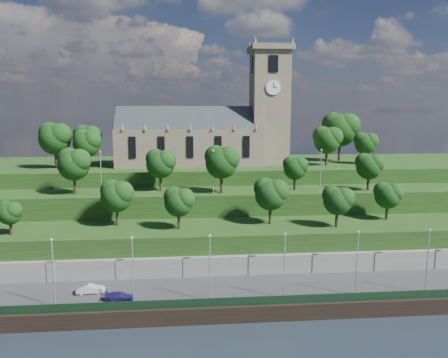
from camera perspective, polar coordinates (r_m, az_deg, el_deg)
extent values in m
plane|color=black|center=(59.12, 0.35, -18.30)|extent=(320.00, 320.00, 0.00)
cube|color=#2D2D30|center=(64.08, -0.17, -15.06)|extent=(160.00, 12.00, 2.00)
cube|color=black|center=(58.58, 0.36, -17.37)|extent=(160.00, 0.50, 2.20)
cube|color=black|center=(58.52, 0.30, -15.77)|extent=(160.00, 0.10, 1.20)
cube|color=slate|center=(69.04, -0.61, -11.91)|extent=(160.00, 2.00, 5.00)
cube|color=slate|center=(70.99, -21.58, -11.96)|extent=(1.20, 0.60, 5.00)
cube|color=slate|center=(68.84, -13.39, -12.23)|extent=(1.20, 0.60, 5.00)
cube|color=slate|center=(68.12, -4.85, -12.24)|extent=(1.20, 0.60, 5.00)
cube|color=slate|center=(68.85, 3.69, -11.99)|extent=(1.20, 0.60, 5.00)
cube|color=slate|center=(70.99, 11.86, -11.51)|extent=(1.20, 0.60, 5.00)
cube|color=slate|center=(74.43, 19.38, -10.87)|extent=(1.20, 0.60, 5.00)
cube|color=slate|center=(79.00, 26.10, -10.13)|extent=(1.20, 0.60, 5.00)
cube|color=#1B3913|center=(74.19, -0.98, -9.19)|extent=(160.00, 12.00, 8.00)
cube|color=#1B3913|center=(84.17, -1.52, -5.57)|extent=(160.00, 10.00, 12.00)
cube|color=#1B3913|center=(104.32, -2.24, -1.90)|extent=(160.00, 32.00, 15.00)
cube|color=#6C5D4C|center=(98.68, -4.49, 4.20)|extent=(32.00, 12.00, 8.00)
cube|color=#262A2F|center=(98.44, -4.52, 6.52)|extent=(32.00, 10.18, 10.18)
cone|color=#6C5D4C|center=(93.31, -13.18, 6.74)|extent=(0.70, 0.70, 1.80)
cone|color=#6C5D4C|center=(92.78, -10.30, 6.82)|extent=(0.70, 0.70, 1.80)
cone|color=#6C5D4C|center=(92.48, -7.40, 6.88)|extent=(0.70, 0.70, 1.80)
cone|color=#6C5D4C|center=(92.41, -4.49, 6.93)|extent=(0.70, 0.70, 1.80)
cone|color=#6C5D4C|center=(92.58, -1.58, 6.95)|extent=(0.70, 0.70, 1.80)
cone|color=#6C5D4C|center=(92.98, 1.31, 6.96)|extent=(0.70, 0.70, 1.80)
cone|color=#6C5D4C|center=(93.61, 4.17, 6.96)|extent=(0.70, 0.70, 1.80)
cube|color=black|center=(93.23, -11.87, 4.07)|extent=(1.40, 0.25, 4.50)
cube|color=black|center=(92.71, -8.18, 4.15)|extent=(1.40, 0.25, 4.50)
cube|color=black|center=(92.58, -4.46, 4.20)|extent=(1.40, 0.25, 4.50)
cube|color=black|center=(92.84, -0.74, 4.24)|extent=(1.40, 0.25, 4.50)
cube|color=black|center=(93.49, 2.94, 4.26)|extent=(1.40, 0.25, 4.50)
cube|color=#6C5D4C|center=(100.17, 5.93, 9.12)|extent=(8.00, 8.00, 25.00)
cube|color=#6C5D4C|center=(101.09, 6.05, 16.56)|extent=(9.20, 9.20, 1.20)
cone|color=#6C5D4C|center=(96.67, 4.10, 17.66)|extent=(0.80, 0.80, 1.60)
cone|color=#6C5D4C|center=(104.50, 3.37, 17.01)|extent=(0.80, 0.80, 1.60)
cone|color=#6C5D4C|center=(98.23, 8.93, 17.44)|extent=(0.80, 0.80, 1.60)
cone|color=#6C5D4C|center=(105.94, 7.85, 16.83)|extent=(0.80, 0.80, 1.60)
cube|color=black|center=(96.69, 6.50, 14.76)|extent=(2.00, 0.25, 3.50)
cube|color=black|center=(104.66, 5.58, 14.32)|extent=(2.00, 0.25, 3.50)
cube|color=black|center=(99.98, 3.65, 14.60)|extent=(0.25, 2.00, 3.50)
cube|color=black|center=(101.52, 8.35, 14.44)|extent=(0.25, 2.00, 3.50)
cylinder|color=white|center=(96.26, 6.45, 11.80)|extent=(3.20, 0.30, 3.20)
cylinder|color=white|center=(101.16, 8.31, 11.62)|extent=(0.30, 3.20, 3.20)
cube|color=black|center=(96.11, 6.47, 12.10)|extent=(0.12, 0.05, 1.10)
cube|color=black|center=(96.16, 6.71, 11.80)|extent=(0.80, 0.05, 0.12)
cylinder|color=black|center=(75.69, -26.08, -5.69)|extent=(0.46, 0.46, 2.30)
sphere|color=black|center=(75.19, -26.19, -4.05)|extent=(3.58, 3.58, 3.58)
sphere|color=black|center=(74.50, -25.80, -3.71)|extent=(2.68, 2.68, 2.68)
sphere|color=black|center=(75.68, -26.55, -3.44)|extent=(2.50, 2.50, 2.50)
cylinder|color=black|center=(75.29, -13.78, -4.69)|extent=(0.51, 0.51, 3.34)
sphere|color=black|center=(74.61, -13.87, -2.28)|extent=(5.20, 5.20, 5.20)
sphere|color=black|center=(73.80, -13.16, -1.76)|extent=(3.90, 3.90, 3.90)
sphere|color=black|center=(75.19, -14.51, -1.41)|extent=(3.64, 3.64, 3.64)
cylinder|color=black|center=(71.54, -5.91, -5.34)|extent=(0.49, 0.49, 2.99)
sphere|color=black|center=(70.89, -5.95, -3.07)|extent=(4.65, 4.65, 4.65)
sphere|color=black|center=(70.28, -5.21, -2.58)|extent=(3.49, 3.49, 3.49)
sphere|color=black|center=(71.29, -6.61, -2.25)|extent=(3.26, 3.26, 3.26)
cylinder|color=black|center=(74.79, 6.05, -4.55)|extent=(0.51, 0.51, 3.40)
sphere|color=black|center=(74.10, 6.09, -2.08)|extent=(5.29, 5.29, 5.29)
sphere|color=black|center=(73.65, 6.99, -1.53)|extent=(3.97, 3.97, 3.97)
sphere|color=black|center=(74.37, 5.31, -1.20)|extent=(3.70, 3.70, 3.70)
cylinder|color=black|center=(74.80, 14.51, -4.96)|extent=(0.49, 0.49, 2.95)
sphere|color=black|center=(74.19, 14.59, -2.82)|extent=(4.60, 4.60, 4.60)
sphere|color=black|center=(73.94, 15.40, -2.34)|extent=(3.45, 3.45, 3.45)
sphere|color=black|center=(74.28, 13.89, -2.05)|extent=(3.22, 3.22, 3.22)
cylinder|color=black|center=(82.42, 20.49, -4.00)|extent=(0.49, 0.49, 2.87)
sphere|color=black|center=(81.87, 20.60, -2.11)|extent=(4.46, 4.46, 4.46)
sphere|color=black|center=(81.75, 21.32, -1.69)|extent=(3.35, 3.35, 3.35)
sphere|color=black|center=(81.87, 19.97, -1.44)|extent=(3.12, 3.12, 3.12)
cylinder|color=black|center=(83.88, -18.91, -0.64)|extent=(0.52, 0.52, 3.65)
sphere|color=black|center=(83.40, -19.03, 1.75)|extent=(5.68, 5.68, 5.68)
sphere|color=black|center=(82.49, -18.39, 2.30)|extent=(4.26, 4.26, 4.26)
sphere|color=black|center=(84.20, -19.61, 2.56)|extent=(3.97, 3.97, 3.97)
cylinder|color=black|center=(83.55, -8.27, -0.37)|extent=(0.51, 0.51, 3.43)
sphere|color=black|center=(83.09, -8.32, 1.89)|extent=(5.34, 5.34, 5.34)
sphere|color=black|center=(82.41, -7.61, 2.41)|extent=(4.00, 4.00, 4.00)
sphere|color=black|center=(83.69, -8.95, 2.66)|extent=(3.73, 3.73, 3.73)
cylinder|color=black|center=(80.70, -0.34, -0.47)|extent=(0.53, 0.53, 3.79)
sphere|color=black|center=(80.18, -0.35, 2.12)|extent=(5.90, 5.90, 5.90)
sphere|color=black|center=(79.60, 0.54, 2.71)|extent=(4.42, 4.42, 4.42)
sphere|color=black|center=(80.71, -1.12, 3.00)|extent=(4.13, 4.13, 4.13)
cylinder|color=black|center=(85.09, 9.20, -0.44)|extent=(0.48, 0.48, 2.78)
sphere|color=black|center=(84.70, 9.24, 1.35)|extent=(4.32, 4.32, 4.32)
sphere|color=black|center=(84.42, 9.90, 1.75)|extent=(3.24, 3.24, 3.24)
sphere|color=black|center=(84.93, 8.68, 1.97)|extent=(3.02, 3.02, 3.02)
cylinder|color=black|center=(87.65, 18.31, -0.41)|extent=(0.50, 0.50, 3.07)
sphere|color=black|center=(87.24, 18.40, 1.51)|extent=(4.78, 4.78, 4.78)
sphere|color=black|center=(87.11, 19.13, 1.94)|extent=(3.58, 3.58, 3.58)
sphere|color=black|center=(87.35, 17.78, 2.18)|extent=(3.34, 3.34, 3.34)
cylinder|color=black|center=(98.71, -21.10, 2.52)|extent=(0.55, 0.55, 4.19)
sphere|color=black|center=(98.38, -21.23, 4.87)|extent=(6.52, 6.52, 6.52)
sphere|color=black|center=(97.35, -20.63, 5.44)|extent=(4.89, 4.89, 4.89)
sphere|color=black|center=(99.41, -21.78, 5.62)|extent=(4.56, 4.56, 4.56)
cylinder|color=black|center=(103.22, -17.37, 2.87)|extent=(0.53, 0.53, 3.86)
sphere|color=black|center=(102.93, -17.47, 4.94)|extent=(6.01, 6.01, 6.01)
sphere|color=black|center=(102.04, -16.90, 5.44)|extent=(4.51, 4.51, 4.51)
sphere|color=black|center=(103.82, -17.98, 5.61)|extent=(4.21, 4.21, 4.21)
cylinder|color=black|center=(95.11, -17.40, 2.30)|extent=(0.52, 0.52, 3.56)
sphere|color=black|center=(94.80, -17.50, 4.37)|extent=(5.55, 5.55, 5.55)
sphere|color=black|center=(93.97, -16.93, 4.87)|extent=(4.16, 4.16, 4.16)
sphere|color=black|center=(95.62, -18.01, 5.05)|extent=(3.88, 3.88, 3.88)
cylinder|color=black|center=(99.93, 13.23, 2.83)|extent=(0.53, 0.53, 3.76)
sphere|color=black|center=(99.63, 13.30, 4.91)|extent=(5.85, 5.85, 5.85)
sphere|color=black|center=(99.40, 14.07, 5.38)|extent=(4.39, 4.39, 4.39)
sphere|color=black|center=(99.94, 12.64, 5.61)|extent=(4.09, 4.09, 4.09)
cylinder|color=black|center=(109.29, 14.83, 3.61)|extent=(0.58, 0.58, 5.06)
sphere|color=black|center=(108.97, 14.93, 6.17)|extent=(7.87, 7.87, 7.87)
sphere|color=black|center=(108.74, 15.88, 6.75)|extent=(5.90, 5.90, 5.90)
sphere|color=black|center=(109.39, 14.10, 7.04)|extent=(5.51, 5.51, 5.51)
cylinder|color=black|center=(105.24, 17.91, 2.75)|extent=(0.50, 0.50, 3.10)
sphere|color=black|center=(104.99, 17.99, 4.38)|extent=(4.82, 4.82, 4.82)
sphere|color=black|center=(104.88, 18.60, 4.74)|extent=(3.62, 3.62, 3.62)
sphere|color=black|center=(105.15, 17.46, 4.93)|extent=(3.38, 3.38, 3.38)
cylinder|color=#B2B2B7|center=(61.01, -21.37, -11.49)|extent=(0.16, 0.16, 8.83)
sphere|color=silver|center=(59.63, -21.62, -7.39)|extent=(0.36, 0.36, 0.36)
cylinder|color=#B2B2B7|center=(59.01, -11.81, -11.74)|extent=(0.16, 0.16, 8.83)
sphere|color=silver|center=(57.58, -11.96, -7.52)|extent=(0.36, 0.36, 0.36)
cylinder|color=#B2B2B7|center=(58.67, -1.86, -11.68)|extent=(0.16, 0.16, 8.83)
sphere|color=silver|center=(57.24, -1.88, -7.42)|extent=(0.36, 0.36, 0.36)
cylinder|color=#B2B2B7|center=(60.02, 7.90, -11.28)|extent=(0.16, 0.16, 8.83)
sphere|color=silver|center=(58.62, 8.00, -7.11)|extent=(0.36, 0.36, 0.36)
cylinder|color=#B2B2B7|center=(62.95, 16.97, -10.62)|extent=(0.16, 0.16, 8.83)
sphere|color=silver|center=(61.61, 17.16, -6.64)|extent=(0.36, 0.36, 0.36)
cylinder|color=#B2B2B7|center=(67.25, 25.01, -9.81)|extent=(0.16, 0.16, 8.83)
sphere|color=silver|center=(66.00, 25.27, -6.08)|extent=(0.36, 0.36, 0.36)
cylinder|color=#B2B2B7|center=(80.55, -15.76, 0.61)|extent=(0.16, 0.16, 7.77)
sphere|color=silver|center=(80.09, -15.88, 3.44)|extent=(0.36, 0.36, 0.36)
cylinder|color=#B2B2B7|center=(79.30, -1.41, 0.81)|extent=(0.16, 0.16, 7.77)
sphere|color=silver|center=(78.83, -1.43, 3.70)|extent=(0.36, 0.36, 0.36)
cylinder|color=#B2B2B7|center=(82.99, 12.50, 0.97)|extent=(0.16, 0.16, 7.77)
sphere|color=silver|center=(82.55, 12.60, 3.72)|extent=(0.36, 0.36, 0.36)
imported|color=#B6B8BB|center=(65.01, -17.03, -13.56)|extent=(3.87, 1.56, 1.25)
imported|color=navy|center=(61.78, -13.46, -14.69)|extent=(4.01, 1.98, 1.12)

